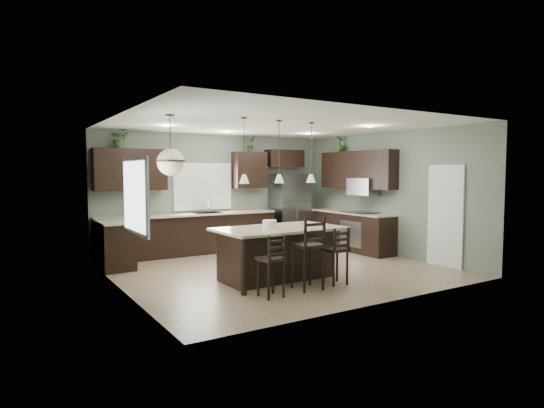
{
  "coord_description": "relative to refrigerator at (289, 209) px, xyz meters",
  "views": [
    {
      "loc": [
        -4.76,
        -7.38,
        1.89
      ],
      "look_at": [
        0.1,
        0.4,
        1.25
      ],
      "focal_mm": 30.0,
      "sensor_mm": 36.0,
      "label": 1
    }
  ],
  "objects": [
    {
      "name": "ground",
      "position": [
        -1.88,
        -2.41,
        -0.93
      ],
      "size": [
        6.0,
        6.0,
        0.0
      ],
      "primitive_type": "plane",
      "color": "#9E8466",
      "rests_on": "ground"
    },
    {
      "name": "pantry_door",
      "position": [
        1.09,
        -3.96,
        0.09
      ],
      "size": [
        0.04,
        0.82,
        2.04
      ],
      "primitive_type": "cube",
      "color": "white",
      "rests_on": "ground"
    },
    {
      "name": "window_back",
      "position": [
        -2.28,
        0.33,
        0.62
      ],
      "size": [
        1.35,
        0.02,
        1.0
      ],
      "primitive_type": "cube",
      "color": "white",
      "rests_on": "room_shell"
    },
    {
      "name": "window_left",
      "position": [
        -4.87,
        -3.21,
        0.62
      ],
      "size": [
        0.02,
        1.1,
        1.0
      ],
      "primitive_type": "cube",
      "color": "white",
      "rests_on": "room_shell"
    },
    {
      "name": "left_return_cabs",
      "position": [
        -4.58,
        -0.71,
        -0.48
      ],
      "size": [
        0.6,
        0.9,
        0.9
      ],
      "primitive_type": "cube",
      "color": "black",
      "rests_on": "ground"
    },
    {
      "name": "left_return_countertop",
      "position": [
        -4.56,
        -0.71,
        -0.01
      ],
      "size": [
        0.66,
        0.96,
        0.04
      ],
      "primitive_type": "cube",
      "color": "beige",
      "rests_on": "left_return_cabs"
    },
    {
      "name": "back_lower_cabs",
      "position": [
        -2.73,
        0.04,
        -0.48
      ],
      "size": [
        4.2,
        0.6,
        0.9
      ],
      "primitive_type": "cube",
      "color": "black",
      "rests_on": "ground"
    },
    {
      "name": "back_countertop",
      "position": [
        -2.73,
        0.02,
        -0.01
      ],
      "size": [
        4.2,
        0.66,
        0.04
      ],
      "primitive_type": "cube",
      "color": "beige",
      "rests_on": "back_lower_cabs"
    },
    {
      "name": "sink_inset",
      "position": [
        -2.28,
        0.02,
        0.01
      ],
      "size": [
        0.7,
        0.45,
        0.01
      ],
      "primitive_type": "cube",
      "color": "gray",
      "rests_on": "back_countertop"
    },
    {
      "name": "faucet",
      "position": [
        -2.28,
        -0.01,
        0.16
      ],
      "size": [
        0.02,
        0.02,
        0.28
      ],
      "primitive_type": "cylinder",
      "color": "silver",
      "rests_on": "back_countertop"
    },
    {
      "name": "back_upper_left",
      "position": [
        -4.03,
        0.17,
        1.02
      ],
      "size": [
        1.55,
        0.34,
        0.9
      ],
      "primitive_type": "cube",
      "color": "black",
      "rests_on": "room_shell"
    },
    {
      "name": "back_upper_right",
      "position": [
        -1.08,
        0.17,
        1.02
      ],
      "size": [
        0.85,
        0.34,
        0.9
      ],
      "primitive_type": "cube",
      "color": "black",
      "rests_on": "room_shell"
    },
    {
      "name": "fridge_header",
      "position": [
        -0.03,
        0.17,
        1.32
      ],
      "size": [
        1.05,
        0.34,
        0.45
      ],
      "primitive_type": "cube",
      "color": "black",
      "rests_on": "room_shell"
    },
    {
      "name": "right_lower_cabs",
      "position": [
        0.82,
        -1.53,
        -0.48
      ],
      "size": [
        0.6,
        2.35,
        0.9
      ],
      "primitive_type": "cube",
      "color": "black",
      "rests_on": "ground"
    },
    {
      "name": "right_countertop",
      "position": [
        0.8,
        -1.53,
        -0.01
      ],
      "size": [
        0.66,
        2.35,
        0.04
      ],
      "primitive_type": "cube",
      "color": "beige",
      "rests_on": "right_lower_cabs"
    },
    {
      "name": "cooktop",
      "position": [
        0.8,
        -1.81,
        0.02
      ],
      "size": [
        0.58,
        0.75,
        0.02
      ],
      "primitive_type": "cube",
      "color": "black",
      "rests_on": "right_countertop"
    },
    {
      "name": "wall_oven_front",
      "position": [
        0.51,
        -1.81,
        -0.48
      ],
      "size": [
        0.01,
        0.72,
        0.6
      ],
      "primitive_type": "cube",
      "color": "gray",
      "rests_on": "right_lower_cabs"
    },
    {
      "name": "right_upper_cabs",
      "position": [
        0.95,
        -1.53,
        1.02
      ],
      "size": [
        0.34,
        2.35,
        0.9
      ],
      "primitive_type": "cube",
      "color": "black",
      "rests_on": "room_shell"
    },
    {
      "name": "microwave",
      "position": [
        0.9,
        -1.81,
        0.62
      ],
      "size": [
        0.4,
        0.75,
        0.4
      ],
      "primitive_type": "cube",
      "color": "gray",
      "rests_on": "right_upper_cabs"
    },
    {
      "name": "refrigerator",
      "position": [
        0.0,
        0.0,
        0.0
      ],
      "size": [
        0.9,
        0.74,
        1.85
      ],
      "primitive_type": "cube",
      "color": "gray",
      "rests_on": "ground"
    },
    {
      "name": "kitchen_island",
      "position": [
        -2.35,
        -3.14,
        -0.46
      ],
      "size": [
        2.23,
        1.29,
        0.92
      ],
      "primitive_type": "cube",
      "rotation": [
        0.0,
        0.0,
        0.02
      ],
      "color": "black",
      "rests_on": "ground"
    },
    {
      "name": "serving_dish",
      "position": [
        -2.55,
        -3.15,
        0.07
      ],
      "size": [
        0.24,
        0.24,
        0.14
      ],
      "primitive_type": "cylinder",
      "color": "silver",
      "rests_on": "kitchen_island"
    },
    {
      "name": "bar_stool_left",
      "position": [
        -3.07,
        -4.04,
        -0.44
      ],
      "size": [
        0.38,
        0.38,
        0.96
      ],
      "primitive_type": "cube",
      "rotation": [
        0.0,
        0.0,
        0.06
      ],
      "color": "black",
      "rests_on": "ground"
    },
    {
      "name": "bar_stool_center",
      "position": [
        -2.33,
        -3.96,
        -0.33
      ],
      "size": [
        0.45,
        0.45,
        1.18
      ],
      "primitive_type": "cube",
      "rotation": [
        0.0,
        0.0,
        -0.03
      ],
      "color": "black",
      "rests_on": "ground"
    },
    {
      "name": "bar_stool_right",
      "position": [
        -1.72,
        -3.93,
        -0.44
      ],
      "size": [
        0.38,
        0.38,
        0.97
      ],
      "primitive_type": "cube",
      "rotation": [
        0.0,
        0.0,
        -0.06
      ],
      "color": "black",
      "rests_on": "ground"
    },
    {
      "name": "pendant_left",
      "position": [
        -3.05,
        -3.16,
        1.32
      ],
      "size": [
        0.17,
        0.17,
        1.1
      ],
      "primitive_type": null,
      "color": "silver",
      "rests_on": "room_shell"
    },
    {
      "name": "pendant_center",
      "position": [
        -2.35,
        -3.14,
        1.32
      ],
      "size": [
        0.17,
        0.17,
        1.1
      ],
      "primitive_type": null,
      "color": "silver",
      "rests_on": "room_shell"
    },
    {
      "name": "pendant_right",
      "position": [
        -1.65,
        -3.13,
        1.32
      ],
      "size": [
        0.17,
        0.17,
        1.1
      ],
      "primitive_type": null,
      "color": "white",
      "rests_on": "room_shell"
    },
    {
      "name": "chandelier",
      "position": [
        -4.18,
        -2.81,
        1.39
      ],
      "size": [
        0.47,
        0.47,
        0.96
      ],
      "primitive_type": null,
      "color": "beige",
      "rests_on": "room_shell"
    },
    {
      "name": "plant_back_left",
      "position": [
        -4.24,
        0.14,
        1.68
      ],
      "size": [
        0.48,
        0.45,
        0.42
      ],
      "primitive_type": "imported",
      "rotation": [
        0.0,
        0.0,
        -0.43
      ],
      "color": "#2B471F",
      "rests_on": "back_upper_left"
    },
    {
      "name": "plant_back_right",
      "position": [
        -1.06,
        0.14,
        1.68
      ],
      "size": [
        0.24,
        0.2,
        0.4
      ],
      "primitive_type": "imported",
      "rotation": [
        0.0,
        0.0,
        0.11
      ],
      "color": "#2A5224",
      "rests_on": "back_upper_right"
    },
    {
      "name": "plant_right_wall",
      "position": [
        0.92,
        -0.91,
        1.67
      ],
      "size": [
        0.28,
        0.28,
        0.4
      ],
      "primitive_type": "imported",
      "rotation": [
        0.0,
        0.0,
        0.33
      ],
      "color": "#274F22",
      "rests_on": "right_upper_cabs"
    },
    {
      "name": "room_shell",
      "position": [
        -1.88,
        -2.41,
        0.77
      ],
      "size": [
        6.0,
        6.0,
        6.0
      ],
      "color": "slate",
      "rests_on": "ground"
    }
  ]
}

